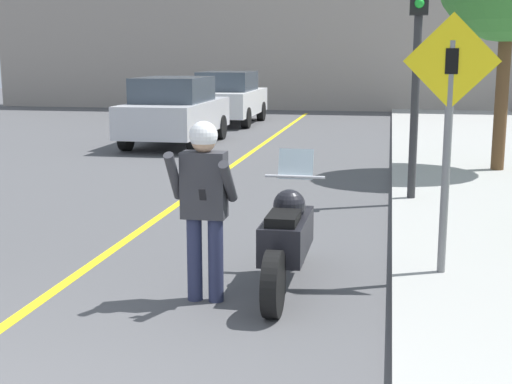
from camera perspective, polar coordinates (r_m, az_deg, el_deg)
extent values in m
cube|color=yellow|center=(9.87, -8.12, -2.24)|extent=(0.12, 36.00, 0.01)
cube|color=gray|center=(29.27, 5.86, 14.95)|extent=(28.00, 1.20, 8.56)
cylinder|color=black|center=(6.20, 1.40, -7.36)|extent=(0.14, 0.59, 0.59)
cylinder|color=black|center=(7.73, 3.32, -3.64)|extent=(0.14, 0.59, 0.59)
cube|color=black|center=(6.90, 2.48, -3.47)|extent=(0.40, 1.11, 0.36)
sphere|color=black|center=(6.98, 2.68, -1.09)|extent=(0.32, 0.32, 0.32)
cube|color=black|center=(6.60, 2.19, -2.16)|extent=(0.28, 0.48, 0.10)
cylinder|color=silver|center=(7.33, 3.13, 1.24)|extent=(0.62, 0.03, 0.03)
cube|color=silver|center=(7.38, 3.21, 2.25)|extent=(0.36, 0.12, 0.31)
cylinder|color=#282D4C|center=(6.60, -4.93, -5.34)|extent=(0.14, 0.14, 0.79)
cylinder|color=#282D4C|center=(6.55, -3.24, -5.45)|extent=(0.14, 0.14, 0.79)
cube|color=#333338|center=(6.42, -4.17, 0.56)|extent=(0.40, 0.22, 0.60)
cylinder|color=#333338|center=(6.37, -6.59, 1.28)|extent=(0.09, 0.37, 0.47)
cylinder|color=#333338|center=(6.23, -2.24, 0.84)|extent=(0.09, 0.43, 0.43)
sphere|color=tan|center=(6.36, -4.22, 4.10)|extent=(0.22, 0.22, 0.22)
sphere|color=white|center=(6.35, -4.23, 4.54)|extent=(0.26, 0.26, 0.26)
cube|color=black|center=(6.14, -4.29, -0.20)|extent=(0.06, 0.05, 0.11)
cylinder|color=slate|center=(7.16, 15.00, 2.52)|extent=(0.08, 0.08, 2.27)
cube|color=yellow|center=(7.07, 15.39, 10.06)|extent=(0.91, 0.02, 0.91)
cube|color=black|center=(7.05, 15.40, 10.06)|extent=(0.12, 0.01, 0.24)
cylinder|color=#2D2D30|center=(10.83, 12.66, 8.53)|extent=(0.12, 0.12, 3.45)
sphere|color=green|center=(10.71, 12.95, 14.51)|extent=(0.14, 0.14, 0.14)
cylinder|color=brown|center=(14.02, 19.06, 7.25)|extent=(0.24, 0.24, 2.73)
cylinder|color=black|center=(19.48, -7.64, 5.25)|extent=(0.22, 0.64, 0.64)
cylinder|color=black|center=(19.03, -2.87, 5.20)|extent=(0.22, 0.64, 0.64)
cylinder|color=black|center=(17.04, -10.37, 4.35)|extent=(0.22, 0.64, 0.64)
cylinder|color=black|center=(16.52, -4.98, 4.28)|extent=(0.22, 0.64, 0.64)
cube|color=silver|center=(17.96, -6.44, 6.01)|extent=(1.80, 4.20, 0.76)
cube|color=#38424C|center=(17.75, -6.65, 8.15)|extent=(1.58, 2.18, 0.60)
cylinder|color=black|center=(24.69, -3.39, 6.53)|extent=(0.22, 0.64, 0.64)
cylinder|color=black|center=(24.35, 0.42, 6.48)|extent=(0.22, 0.64, 0.64)
cylinder|color=black|center=(22.18, -5.02, 6.00)|extent=(0.22, 0.64, 0.64)
cylinder|color=black|center=(21.80, -0.80, 5.95)|extent=(0.22, 0.64, 0.64)
cube|color=white|center=(23.21, -2.18, 7.19)|extent=(1.80, 4.20, 0.76)
cube|color=#38424C|center=(23.01, -2.29, 8.86)|extent=(1.58, 2.18, 0.60)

